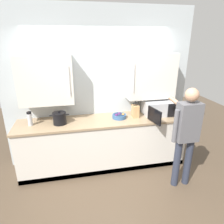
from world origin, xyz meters
The scene contains 9 objects.
ground_plane centered at (0.00, 0.00, 0.00)m, with size 9.73×9.73×0.00m, color #4C3D2D.
back_wall_tiled centered at (0.00, 1.18, 1.50)m, with size 3.47×0.44×2.86m.
counter_unit centered at (0.00, 0.86, 0.47)m, with size 3.04×0.68×0.94m.
microwave_oven centered at (1.03, 0.90, 1.07)m, with size 0.53×0.76×0.27m.
thermos_flask centered at (-1.23, 0.86, 1.06)m, with size 0.08×0.08×0.24m.
stock_pot centered at (-0.75, 0.83, 1.04)m, with size 0.32×0.23×0.23m.
fruit_bowl centered at (0.30, 0.88, 0.98)m, with size 0.26×0.26×0.10m.
knife_block centered at (0.60, 0.87, 1.06)m, with size 0.11×0.15×0.31m.
person_figure centered at (1.15, 0.06, 0.99)m, with size 0.44×0.64×1.65m.
Camera 1 is at (-0.53, -2.40, 2.31)m, focal length 32.01 mm.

